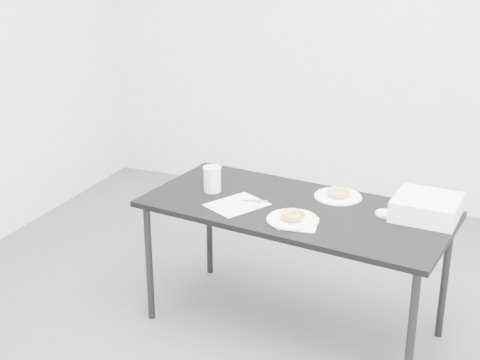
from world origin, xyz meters
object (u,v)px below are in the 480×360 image
at_px(scorecard, 237,205).
at_px(pen, 255,201).
at_px(table, 295,216).
at_px(bakery_box, 427,207).
at_px(coffee_cup, 212,179).
at_px(donut_far, 338,192).
at_px(plate_near, 293,220).
at_px(donut_near, 293,215).
at_px(plate_far, 338,197).

distance_m(scorecard, pen, 0.10).
relative_size(table, bakery_box, 5.32).
height_order(table, scorecard, scorecard).
height_order(pen, bakery_box, bakery_box).
bearing_deg(pen, coffee_cup, 154.05).
bearing_deg(donut_far, plate_near, -108.33).
height_order(donut_far, bakery_box, bakery_box).
relative_size(scorecard, pen, 2.15).
height_order(donut_near, plate_far, donut_near).
distance_m(plate_near, donut_far, 0.40).
bearing_deg(coffee_cup, plate_far, 14.58).
height_order(table, pen, pen).
distance_m(scorecard, plate_far, 0.53).
distance_m(table, scorecard, 0.30).
relative_size(plate_far, coffee_cup, 1.79).
relative_size(plate_near, coffee_cup, 1.82).
height_order(scorecard, coffee_cup, coffee_cup).
height_order(scorecard, bakery_box, bakery_box).
bearing_deg(table, coffee_cup, -176.99).
relative_size(scorecard, plate_near, 1.11).
height_order(scorecard, donut_near, donut_near).
bearing_deg(donut_far, plate_far, 0.00).
relative_size(plate_near, donut_near, 2.13).
xyz_separation_m(table, bakery_box, (0.62, 0.11, 0.10)).
relative_size(scorecard, coffee_cup, 2.03).
xyz_separation_m(scorecard, coffee_cup, (-0.19, 0.13, 0.07)).
distance_m(plate_near, coffee_cup, 0.55).
xyz_separation_m(table, scorecard, (-0.28, -0.09, 0.05)).
xyz_separation_m(pen, plate_far, (0.37, 0.22, -0.00)).
distance_m(plate_far, bakery_box, 0.46).
bearing_deg(bakery_box, coffee_cup, -171.22).
bearing_deg(scorecard, donut_near, 14.06).
relative_size(scorecard, bakery_box, 0.92).
relative_size(pen, bakery_box, 0.43).
relative_size(plate_far, bakery_box, 0.81).
height_order(pen, coffee_cup, coffee_cup).
xyz_separation_m(donut_far, coffee_cup, (-0.63, -0.16, 0.04)).
relative_size(donut_far, bakery_box, 0.38).
distance_m(table, donut_near, 0.19).
distance_m(donut_near, coffee_cup, 0.55).
distance_m(plate_near, bakery_box, 0.65).
height_order(scorecard, plate_far, plate_far).
bearing_deg(scorecard, coffee_cup, 175.43).
distance_m(coffee_cup, bakery_box, 1.09).
xyz_separation_m(scorecard, bakery_box, (0.90, 0.20, 0.05)).
distance_m(pen, donut_far, 0.43).
bearing_deg(bakery_box, plate_near, -148.88).
xyz_separation_m(plate_near, coffee_cup, (-0.51, 0.21, 0.06)).
relative_size(table, scorecard, 5.78).
relative_size(scorecard, plate_far, 1.13).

